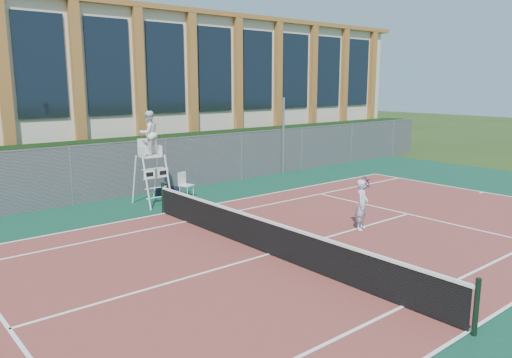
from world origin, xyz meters
TOP-DOWN VIEW (x-y plane):
  - ground at (0.00, 0.00)m, footprint 120.00×120.00m
  - apron at (0.00, 1.00)m, footprint 36.00×20.00m
  - tennis_court at (0.00, 0.00)m, footprint 23.77×10.97m
  - tennis_net at (0.00, 0.00)m, footprint 0.10×11.30m
  - fence at (0.00, 8.80)m, footprint 40.00×0.06m
  - hedge at (0.00, 10.00)m, footprint 40.00×1.40m
  - building at (0.00, 17.95)m, footprint 45.00×10.60m
  - steel_pole at (8.59, 8.70)m, footprint 0.12×0.12m
  - umpire_chair at (0.32, 7.05)m, footprint 0.99×1.52m
  - plastic_chair at (1.90, 7.27)m, footprint 0.60×0.60m
  - sports_bag_near at (1.49, 8.09)m, footprint 0.86×0.66m
  - sports_bag_far at (1.87, 8.20)m, footprint 0.70×0.45m
  - tennis_player at (3.71, -0.10)m, footprint 0.94×0.71m

SIDE VIEW (x-z plane):
  - ground at x=0.00m, z-range 0.00..0.00m
  - apron at x=0.00m, z-range 0.00..0.01m
  - tennis_court at x=0.00m, z-range 0.01..0.03m
  - sports_bag_far at x=1.87m, z-range 0.01..0.27m
  - sports_bag_near at x=1.49m, z-range 0.01..0.35m
  - tennis_net at x=0.00m, z-range -0.01..1.09m
  - plastic_chair at x=1.90m, z-range 0.10..1.11m
  - tennis_player at x=3.71m, z-range 0.02..1.61m
  - fence at x=0.00m, z-range 0.00..2.20m
  - hedge at x=0.00m, z-range 0.00..2.20m
  - steel_pole at x=8.59m, z-range 0.00..3.79m
  - umpire_chair at x=0.32m, z-range 0.82..4.35m
  - building at x=0.00m, z-range 0.03..8.26m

